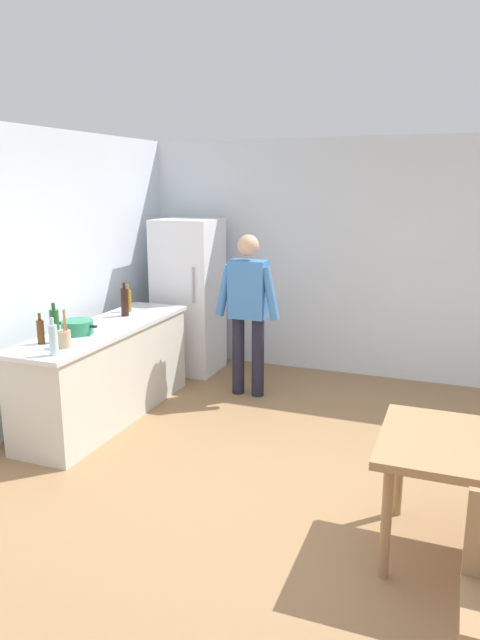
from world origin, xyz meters
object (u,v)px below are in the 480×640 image
object	(u,v)px
bottle_beer_brown	(41,331)
bottle_oil_amber	(128,300)
cooking_pot	(78,327)
bottle_wine_dark	(125,302)
refrigerator	(189,296)
person	(248,305)
bottle_wine_green	(55,326)
utensil_jar	(64,338)
bottle_water_clear	(53,340)

from	to	relation	value
bottle_beer_brown	bottle_oil_amber	world-z (taller)	bottle_oil_amber
cooking_pot	bottle_wine_dark	world-z (taller)	bottle_wine_dark
refrigerator	bottle_beer_brown	size ratio (longest dim) A/B	6.92
cooking_pot	bottle_wine_dark	distance (m)	0.76
cooking_pot	bottle_beer_brown	size ratio (longest dim) A/B	1.54
person	bottle_beer_brown	distance (m)	2.12
bottle_oil_amber	bottle_wine_green	distance (m)	1.27
bottle_beer_brown	refrigerator	bearing A→B (deg)	83.78
utensil_jar	bottle_wine_green	xyz separation A→B (m)	(-0.17, 0.10, 0.07)
bottle_beer_brown	cooking_pot	bearing A→B (deg)	77.51
bottle_wine_dark	bottle_water_clear	xyz separation A→B (m)	(0.22, -1.38, -0.02)
refrigerator	cooking_pot	bearing A→B (deg)	-94.94
utensil_jar	bottle_oil_amber	distance (m)	1.38
bottle_beer_brown	bottle_wine_dark	world-z (taller)	bottle_wine_dark
refrigerator	utensil_jar	xyz separation A→B (m)	(0.01, -2.32, 0.08)
cooking_pot	bottle_wine_green	bearing A→B (deg)	-88.85
person	utensil_jar	distance (m)	2.01
utensil_jar	bottle_wine_dark	xyz separation A→B (m)	(-0.16, 1.17, 0.07)
bottle_wine_dark	cooking_pot	bearing A→B (deg)	-91.23
cooking_pot	bottle_wine_green	size ratio (longest dim) A/B	1.18
bottle_water_clear	bottle_wine_green	bearing A→B (deg)	126.46
person	bottle_oil_amber	xyz separation A→B (m)	(-1.18, -0.41, 0.04)
utensil_jar	bottle_wine_dark	world-z (taller)	bottle_wine_dark
bottle_beer_brown	bottle_wine_green	bearing A→B (deg)	37.97
cooking_pot	bottle_water_clear	distance (m)	0.66
cooking_pot	bottle_water_clear	size ratio (longest dim) A/B	1.33
person	bottle_beer_brown	bearing A→B (deg)	-124.57
person	utensil_jar	bearing A→B (deg)	-118.04
person	bottle_oil_amber	distance (m)	1.25
cooking_pot	person	bearing A→B (deg)	50.63
refrigerator	bottle_wine_green	distance (m)	2.23
utensil_jar	bottle_beer_brown	bearing A→B (deg)	173.55
bottle_wine_dark	bottle_wine_green	bearing A→B (deg)	-90.54
bottle_wine_green	cooking_pot	bearing A→B (deg)	91.15
refrigerator	bottle_wine_green	bearing A→B (deg)	-94.09
bottle_beer_brown	bottle_water_clear	distance (m)	0.40
bottle_beer_brown	person	bearing A→B (deg)	55.43
bottle_beer_brown	bottle_water_clear	xyz separation A→B (m)	(0.32, -0.24, 0.02)
refrigerator	bottle_water_clear	size ratio (longest dim) A/B	6.00
bottle_wine_green	bottle_water_clear	distance (m)	0.38
bottle_water_clear	cooking_pot	bearing A→B (deg)	110.64
utensil_jar	bottle_water_clear	bearing A→B (deg)	-73.73
refrigerator	person	distance (m)	1.10
person	utensil_jar	world-z (taller)	person
bottle_beer_brown	bottle_wine_green	size ratio (longest dim) A/B	0.76
bottle_oil_amber	bottle_wine_green	size ratio (longest dim) A/B	0.82
person	bottle_wine_dark	size ratio (longest dim) A/B	5.00
person	bottle_water_clear	distance (m)	2.17
cooking_pot	bottle_wine_green	distance (m)	0.32
person	utensil_jar	xyz separation A→B (m)	(-0.94, -1.77, 0.00)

